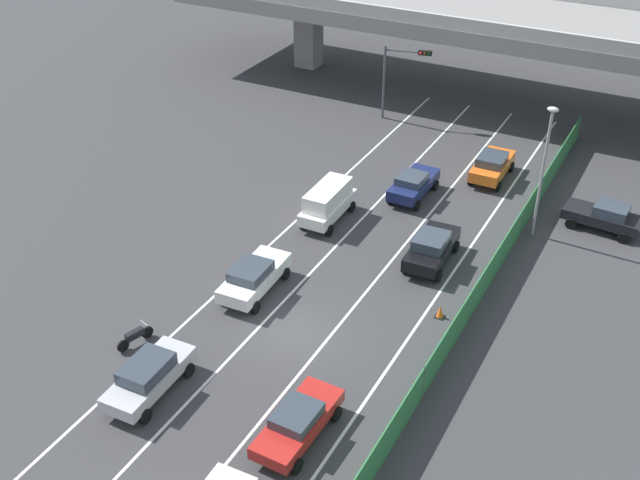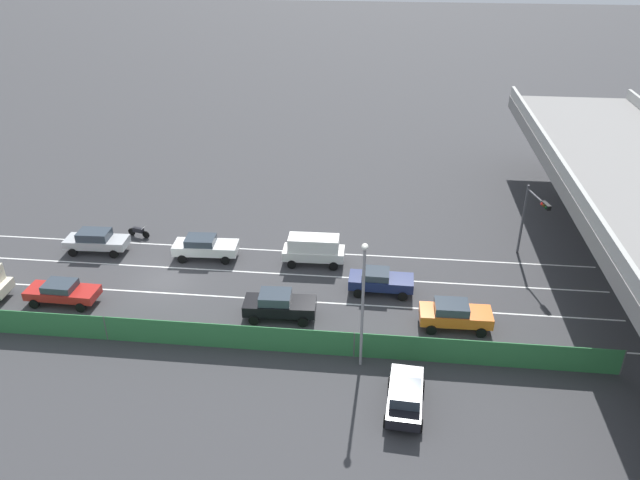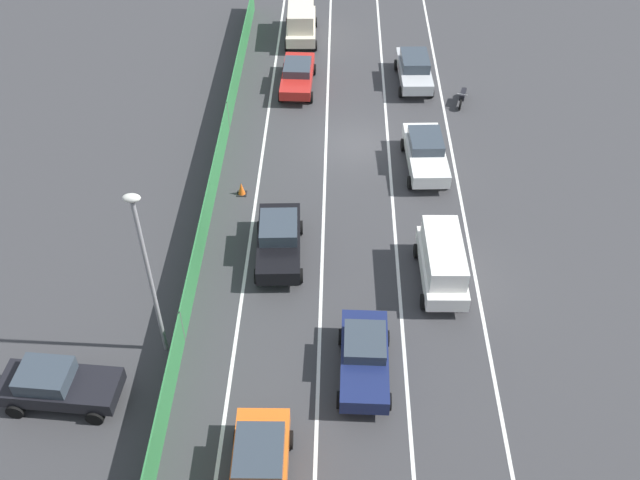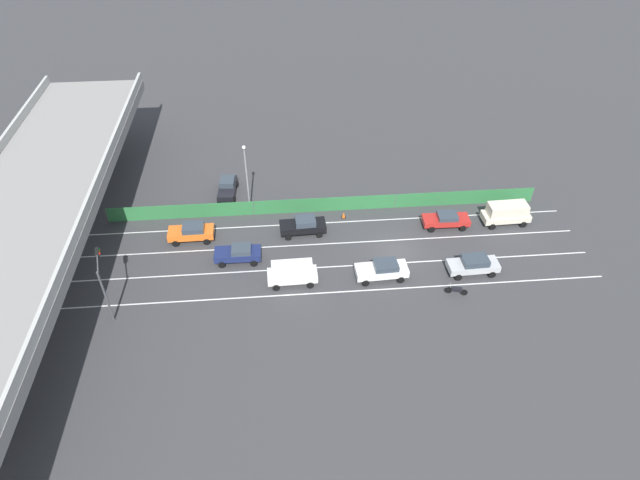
% 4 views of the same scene
% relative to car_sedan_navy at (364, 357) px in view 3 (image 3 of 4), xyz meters
% --- Properties ---
extents(ground_plane, '(300.00, 300.00, 0.00)m').
position_rel_car_sedan_navy_xyz_m(ground_plane, '(0.05, -14.82, -0.90)').
color(ground_plane, '#38383A').
extents(lane_line_left_edge, '(0.14, 48.25, 0.01)m').
position_rel_car_sedan_navy_xyz_m(lane_line_left_edge, '(-4.90, -8.70, -0.89)').
color(lane_line_left_edge, silver).
rests_on(lane_line_left_edge, ground).
extents(lane_line_mid_left, '(0.14, 48.25, 0.01)m').
position_rel_car_sedan_navy_xyz_m(lane_line_mid_left, '(-1.60, -8.70, -0.89)').
color(lane_line_mid_left, silver).
rests_on(lane_line_mid_left, ground).
extents(lane_line_mid_right, '(0.14, 48.25, 0.01)m').
position_rel_car_sedan_navy_xyz_m(lane_line_mid_right, '(1.70, -8.70, -0.89)').
color(lane_line_mid_right, silver).
rests_on(lane_line_mid_right, ground).
extents(lane_line_right_edge, '(0.14, 48.25, 0.01)m').
position_rel_car_sedan_navy_xyz_m(lane_line_right_edge, '(5.01, -8.70, -0.89)').
color(lane_line_right_edge, silver).
rests_on(lane_line_right_edge, ground).
extents(green_fence, '(0.10, 44.35, 1.66)m').
position_rel_car_sedan_navy_xyz_m(green_fence, '(7.02, -8.70, -0.07)').
color(green_fence, '#2D753D').
rests_on(green_fence, ground).
extents(car_sedan_navy, '(2.03, 4.32, 1.62)m').
position_rel_car_sedan_navy_xyz_m(car_sedan_navy, '(0.00, 0.00, 0.00)').
color(car_sedan_navy, navy).
rests_on(car_sedan_navy, ground).
extents(car_sedan_red, '(2.05, 4.68, 1.50)m').
position_rel_car_sedan_navy_xyz_m(car_sedan_red, '(3.48, -20.53, -0.05)').
color(car_sedan_red, red).
rests_on(car_sedan_red, ground).
extents(car_sedan_white, '(2.22, 4.76, 1.67)m').
position_rel_car_sedan_navy_xyz_m(car_sedan_white, '(-3.33, -12.91, 0.03)').
color(car_sedan_white, white).
rests_on(car_sedan_white, ground).
extents(car_van_cream, '(2.17, 4.78, 2.27)m').
position_rel_car_sedan_navy_xyz_m(car_van_cream, '(3.54, -26.66, 0.38)').
color(car_van_cream, beige).
rests_on(car_van_cream, ground).
extents(car_van_white, '(2.01, 4.44, 2.15)m').
position_rel_car_sedan_navy_xyz_m(car_van_white, '(-3.33, -4.85, 0.32)').
color(car_van_white, silver).
rests_on(car_van_white, ground).
extents(car_sedan_silver, '(2.10, 4.65, 1.70)m').
position_rel_car_sedan_navy_xyz_m(car_sedan_silver, '(-3.35, -21.24, 0.04)').
color(car_sedan_silver, '#B7BABC').
rests_on(car_sedan_silver, ground).
extents(car_taxi_orange, '(2.08, 4.39, 1.71)m').
position_rel_car_sedan_navy_xyz_m(car_taxi_orange, '(3.48, 4.61, 0.05)').
color(car_taxi_orange, orange).
rests_on(car_taxi_orange, ground).
extents(car_sedan_black, '(2.22, 4.58, 1.76)m').
position_rel_car_sedan_navy_xyz_m(car_sedan_black, '(3.59, -6.24, 0.06)').
color(car_sedan_black, black).
rests_on(car_sedan_black, ground).
extents(motorcycle, '(0.76, 1.90, 0.93)m').
position_rel_car_sedan_navy_xyz_m(motorcycle, '(-5.98, -19.01, -0.44)').
color(motorcycle, black).
rests_on(motorcycle, ground).
extents(parked_sedan_dark, '(4.38, 2.17, 1.67)m').
position_rel_car_sedan_navy_xyz_m(parked_sedan_dark, '(11.03, 1.52, 0.00)').
color(parked_sedan_dark, black).
rests_on(parked_sedan_dark, ground).
extents(street_lamp, '(0.60, 0.36, 7.73)m').
position_rel_car_sedan_navy_xyz_m(street_lamp, '(7.66, -0.91, 3.75)').
color(street_lamp, gray).
rests_on(street_lamp, ground).
extents(traffic_cone, '(0.47, 0.47, 0.67)m').
position_rel_car_sedan_navy_xyz_m(traffic_cone, '(5.73, -10.49, -0.58)').
color(traffic_cone, orange).
rests_on(traffic_cone, ground).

